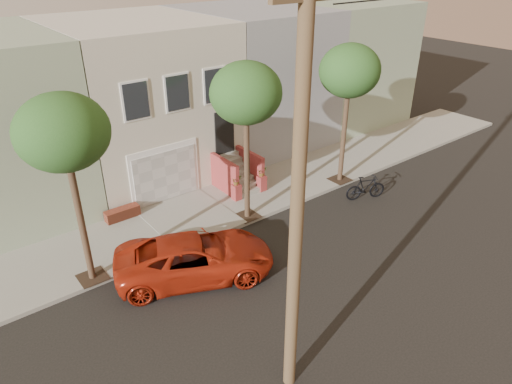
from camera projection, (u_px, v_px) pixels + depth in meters
ground at (293, 275)px, 15.90m from camera, size 90.00×90.00×0.00m
sidewalk at (208, 211)px, 19.59m from camera, size 40.00×3.70×0.15m
house_row at (137, 97)px, 21.99m from camera, size 33.10×11.70×7.00m
tree_left at (63, 134)px, 13.17m from camera, size 2.70×2.57×6.30m
tree_mid at (246, 94)px, 16.70m from camera, size 2.70×2.57×6.30m
tree_right at (350, 72)px, 19.69m from camera, size 2.70×2.57×6.30m
pickup_truck at (195, 257)px, 15.56m from camera, size 5.81×4.39×1.47m
motorcycle at (366, 188)px, 20.46m from camera, size 1.90×1.20×1.11m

